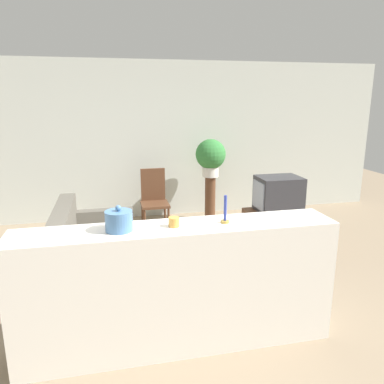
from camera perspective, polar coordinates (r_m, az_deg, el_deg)
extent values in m
plane|color=gray|center=(3.76, -2.94, -19.32)|extent=(14.00, 14.00, 0.00)
cube|color=silver|center=(6.59, -8.22, 7.68)|extent=(9.00, 0.06, 2.70)
cube|color=#605B51|center=(4.73, -14.13, -9.61)|extent=(0.97, 1.73, 0.40)
cube|color=#605B51|center=(4.62, -19.19, -5.22)|extent=(0.20, 1.73, 0.40)
cube|color=#605B51|center=(3.99, -14.42, -13.03)|extent=(0.97, 0.16, 0.56)
cube|color=#605B51|center=(5.44, -14.02, -5.55)|extent=(0.97, 0.16, 0.56)
cube|color=brown|center=(5.58, 12.76, -5.29)|extent=(0.89, 0.52, 0.50)
cube|color=#333338|center=(5.43, 13.04, -0.30)|extent=(0.60, 0.47, 0.50)
cube|color=#939EB2|center=(5.31, 10.08, -0.48)|extent=(0.02, 0.38, 0.39)
cube|color=brown|center=(6.05, -5.67, -1.90)|extent=(0.44, 0.44, 0.04)
cube|color=brown|center=(6.18, -5.97, 1.16)|extent=(0.40, 0.04, 0.53)
cylinder|color=brown|center=(5.92, -7.22, -4.49)|extent=(0.04, 0.04, 0.39)
cylinder|color=brown|center=(5.96, -3.58, -4.27)|extent=(0.04, 0.04, 0.39)
cylinder|color=brown|center=(6.28, -7.56, -3.41)|extent=(0.04, 0.04, 0.39)
cylinder|color=brown|center=(6.32, -4.13, -3.20)|extent=(0.04, 0.04, 0.39)
cylinder|color=brown|center=(6.48, 2.78, -0.98)|extent=(0.18, 0.18, 0.77)
cylinder|color=white|center=(6.38, 2.83, 3.10)|extent=(0.28, 0.28, 0.17)
sphere|color=#38843D|center=(6.33, 2.86, 5.77)|extent=(0.51, 0.51, 0.51)
cube|color=white|center=(3.22, -2.10, -14.29)|extent=(2.62, 0.44, 1.08)
cylinder|color=#4C7AAD|center=(2.94, -11.08, -4.34)|extent=(0.21, 0.21, 0.16)
sphere|color=#4C7AAD|center=(2.91, -11.18, -2.42)|extent=(0.05, 0.05, 0.05)
cylinder|color=gold|center=(2.99, -2.76, -4.58)|extent=(0.09, 0.09, 0.08)
cylinder|color=#B7933D|center=(3.09, 5.04, -4.51)|extent=(0.07, 0.07, 0.02)
cylinder|color=#2D3D9E|center=(3.06, 5.09, -2.45)|extent=(0.02, 0.02, 0.21)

